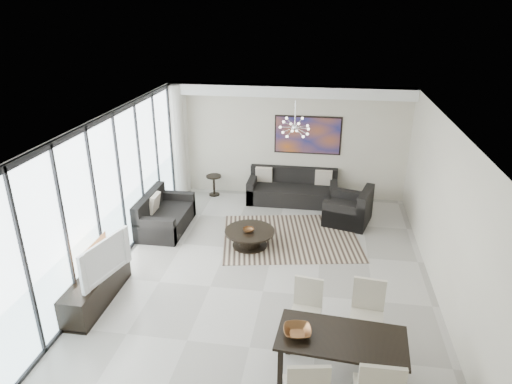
% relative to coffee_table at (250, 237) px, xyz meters
% --- Properties ---
extents(room_shell, '(6.00, 9.00, 2.90)m').
position_rel_coffee_table_xyz_m(room_shell, '(0.96, -1.58, 1.24)').
color(room_shell, '#A8A39B').
rests_on(room_shell, ground).
extents(window_wall, '(0.37, 8.95, 2.90)m').
position_rel_coffee_table_xyz_m(window_wall, '(-2.35, -1.58, 1.26)').
color(window_wall, silver).
rests_on(window_wall, floor).
extents(soffit, '(5.98, 0.40, 0.26)m').
position_rel_coffee_table_xyz_m(soffit, '(0.50, 2.72, 2.56)').
color(soffit, white).
rests_on(soffit, room_shell).
extents(painting, '(1.68, 0.04, 0.98)m').
position_rel_coffee_table_xyz_m(painting, '(1.00, 2.89, 1.44)').
color(painting, '#A64E17').
rests_on(painting, room_shell).
extents(chandelier, '(0.66, 0.66, 0.71)m').
position_rel_coffee_table_xyz_m(chandelier, '(0.80, 0.92, 2.14)').
color(chandelier, silver).
rests_on(chandelier, room_shell).
extents(rug, '(3.25, 2.71, 0.01)m').
position_rel_coffee_table_xyz_m(rug, '(0.82, 0.50, -0.20)').
color(rug, black).
rests_on(rug, floor).
extents(coffee_table, '(1.04, 1.04, 0.37)m').
position_rel_coffee_table_xyz_m(coffee_table, '(0.00, 0.00, 0.00)').
color(coffee_table, black).
rests_on(coffee_table, floor).
extents(bowl_coffee, '(0.25, 0.25, 0.07)m').
position_rel_coffee_table_xyz_m(bowl_coffee, '(-0.01, -0.06, 0.20)').
color(bowl_coffee, brown).
rests_on(bowl_coffee, coffee_table).
extents(sofa_main, '(2.24, 0.92, 0.82)m').
position_rel_coffee_table_xyz_m(sofa_main, '(0.69, 2.50, 0.07)').
color(sofa_main, black).
rests_on(sofa_main, floor).
extents(loveseat, '(0.91, 1.63, 0.81)m').
position_rel_coffee_table_xyz_m(loveseat, '(-2.05, 0.51, 0.07)').
color(loveseat, black).
rests_on(loveseat, floor).
extents(armchair, '(1.19, 1.23, 0.85)m').
position_rel_coffee_table_xyz_m(armchair, '(2.09, 1.46, 0.08)').
color(armchair, black).
rests_on(armchair, floor).
extents(side_table, '(0.40, 0.40, 0.55)m').
position_rel_coffee_table_xyz_m(side_table, '(-1.39, 2.57, 0.16)').
color(side_table, black).
rests_on(side_table, floor).
extents(tv_console, '(0.48, 1.72, 0.54)m').
position_rel_coffee_table_xyz_m(tv_console, '(-2.26, -2.29, 0.06)').
color(tv_console, black).
rests_on(tv_console, floor).
extents(television, '(0.43, 1.17, 0.67)m').
position_rel_coffee_table_xyz_m(television, '(-2.10, -2.29, 0.67)').
color(television, gray).
rests_on(television, tv_console).
extents(dining_table, '(1.74, 0.97, 0.70)m').
position_rel_coffee_table_xyz_m(dining_table, '(1.80, -3.43, 0.40)').
color(dining_table, black).
rests_on(dining_table, floor).
extents(dining_chair_nw, '(0.49, 0.49, 0.95)m').
position_rel_coffee_table_xyz_m(dining_chair_nw, '(1.31, -2.57, 0.34)').
color(dining_chair_nw, beige).
rests_on(dining_chair_nw, floor).
extents(dining_chair_ne, '(0.52, 0.52, 1.02)m').
position_rel_coffee_table_xyz_m(dining_chair_ne, '(2.19, -2.59, 0.38)').
color(dining_chair_ne, beige).
rests_on(dining_chair_ne, floor).
extents(bowl_dining, '(0.42, 0.42, 0.09)m').
position_rel_coffee_table_xyz_m(bowl_dining, '(1.22, -3.46, 0.54)').
color(bowl_dining, brown).
rests_on(bowl_dining, dining_table).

